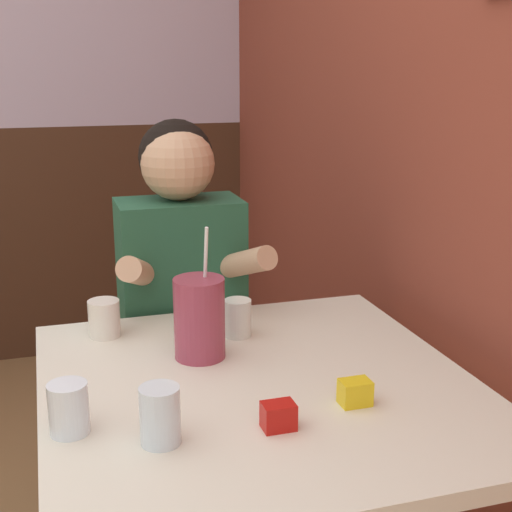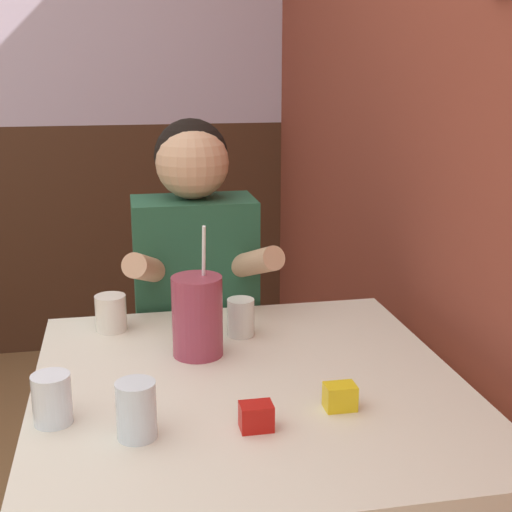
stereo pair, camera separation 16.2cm
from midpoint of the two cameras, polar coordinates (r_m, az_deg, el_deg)
name	(u,v)px [view 1 (the left image)]	position (r m, az deg, el deg)	size (l,w,h in m)	color
brick_wall_right	(350,73)	(2.37, 5.58, 14.37)	(0.08, 4.43, 2.70)	brown
main_table	(259,410)	(1.54, -2.81, -12.31)	(0.89, 0.94, 0.74)	beige
person_seated	(182,327)	(2.07, -8.15, -5.68)	(0.42, 0.40, 1.24)	#235138
cocktail_pitcher	(199,318)	(1.61, -7.44, -5.00)	(0.12, 0.12, 0.30)	#99384C
glass_near_pitcher	(69,408)	(1.37, -18.15, -11.59)	(0.07, 0.07, 0.10)	silver
glass_center	(238,318)	(1.74, -4.15, -5.01)	(0.07, 0.07, 0.09)	silver
glass_far_side	(104,318)	(1.79, -14.62, -4.89)	(0.08, 0.08, 0.09)	silver
glass_by_brick	(160,415)	(1.29, -11.35, -12.48)	(0.07, 0.07, 0.11)	silver
condiment_ketchup	(278,416)	(1.33, -1.76, -12.76)	(0.06, 0.04, 0.05)	#B7140F
condiment_mustard	(355,392)	(1.41, 4.65, -10.90)	(0.06, 0.04, 0.05)	yellow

